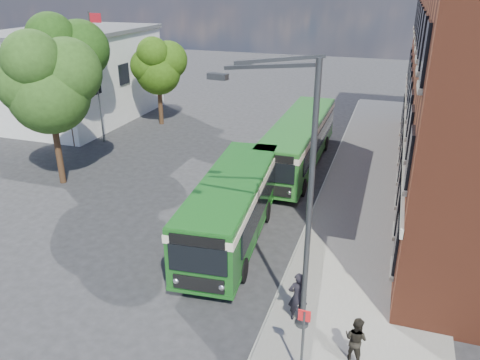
% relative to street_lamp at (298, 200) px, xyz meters
% --- Properties ---
extents(ground, '(120.00, 120.00, 0.00)m').
position_rel_street_lamp_xyz_m(ground, '(-4.84, 2.00, -4.79)').
color(ground, '#272729').
rests_on(ground, ground).
extents(pavement, '(6.00, 48.00, 0.15)m').
position_rel_street_lamp_xyz_m(pavement, '(2.16, 10.00, -4.72)').
color(pavement, gray).
rests_on(pavement, ground).
extents(kerb_line, '(0.12, 48.00, 0.01)m').
position_rel_street_lamp_xyz_m(kerb_line, '(-0.89, 10.00, -4.79)').
color(kerb_line, beige).
rests_on(kerb_line, ground).
extents(white_building, '(9.40, 13.40, 7.30)m').
position_rel_street_lamp_xyz_m(white_building, '(-22.84, 20.00, -1.13)').
color(white_building, silver).
rests_on(white_building, ground).
extents(flagpole, '(0.95, 0.10, 9.00)m').
position_rel_street_lamp_xyz_m(flagpole, '(-17.29, 15.00, 0.15)').
color(flagpole, '#393C3F').
rests_on(flagpole, ground).
extents(street_lamp, '(2.96, 2.38, 9.00)m').
position_rel_street_lamp_xyz_m(street_lamp, '(0.00, 0.00, 0.00)').
color(street_lamp, '#393C3F').
rests_on(street_lamp, ground).
extents(bus_stop_sign, '(0.35, 0.08, 2.52)m').
position_rel_street_lamp_xyz_m(bus_stop_sign, '(0.76, -2.20, -3.28)').
color(bus_stop_sign, '#393C3F').
rests_on(bus_stop_sign, ground).
extents(bus_front, '(3.42, 10.04, 3.02)m').
position_rel_street_lamp_xyz_m(bus_front, '(-3.84, 4.85, -2.96)').
color(bus_front, '#185519').
rests_on(bus_front, ground).
extents(bus_rear, '(2.65, 12.64, 3.02)m').
position_rel_street_lamp_xyz_m(bus_rear, '(-2.94, 14.85, -2.96)').
color(bus_rear, '#246523').
rests_on(bus_rear, ground).
extents(pedestrian_a, '(0.78, 0.65, 1.84)m').
position_rel_street_lamp_xyz_m(pedestrian_a, '(0.12, 0.27, -3.72)').
color(pedestrian_a, black).
rests_on(pedestrian_a, pavement).
extents(pedestrian_b, '(0.92, 0.85, 1.53)m').
position_rel_street_lamp_xyz_m(pedestrian_b, '(2.18, -1.02, -3.87)').
color(pedestrian_b, black).
rests_on(pedestrian_b, pavement).
extents(tree_left, '(5.13, 4.88, 8.67)m').
position_rel_street_lamp_xyz_m(tree_left, '(-15.32, 7.82, 1.09)').
color(tree_left, '#3D2416').
rests_on(tree_left, ground).
extents(tree_mid, '(5.39, 5.13, 9.10)m').
position_rel_street_lamp_xyz_m(tree_mid, '(-18.73, 13.61, 1.39)').
color(tree_mid, '#3D2416').
rests_on(tree_mid, ground).
extents(tree_right, '(4.14, 3.94, 6.99)m').
position_rel_street_lamp_xyz_m(tree_right, '(-15.46, 20.50, -0.05)').
color(tree_right, '#3D2416').
rests_on(tree_right, ground).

